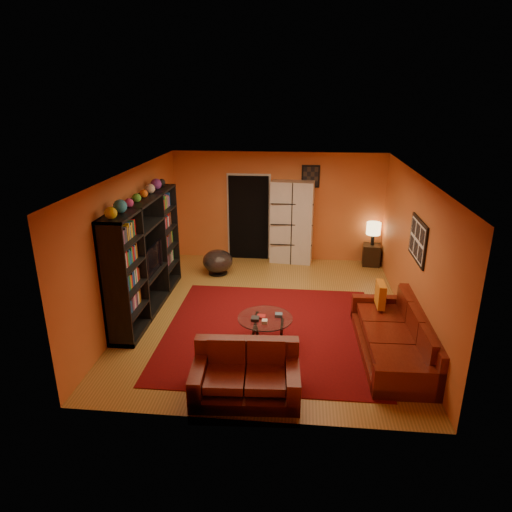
# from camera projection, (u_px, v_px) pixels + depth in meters

# --- Properties ---
(floor) EXTENTS (6.00, 6.00, 0.00)m
(floor) POSITION_uv_depth(u_px,v_px,m) (268.00, 313.00, 8.54)
(floor) COLOR olive
(floor) RESTS_ON ground
(ceiling) EXTENTS (6.00, 6.00, 0.00)m
(ceiling) POSITION_uv_depth(u_px,v_px,m) (269.00, 174.00, 7.66)
(ceiling) COLOR white
(ceiling) RESTS_ON wall_back
(wall_back) EXTENTS (6.00, 0.00, 6.00)m
(wall_back) POSITION_uv_depth(u_px,v_px,m) (278.00, 207.00, 10.91)
(wall_back) COLOR #C7602B
(wall_back) RESTS_ON floor
(wall_front) EXTENTS (6.00, 0.00, 6.00)m
(wall_front) POSITION_uv_depth(u_px,v_px,m) (250.00, 329.00, 5.29)
(wall_front) COLOR #C7602B
(wall_front) RESTS_ON floor
(wall_left) EXTENTS (0.00, 6.00, 6.00)m
(wall_left) POSITION_uv_depth(u_px,v_px,m) (132.00, 243.00, 8.33)
(wall_left) COLOR #C7602B
(wall_left) RESTS_ON floor
(wall_right) EXTENTS (0.00, 6.00, 6.00)m
(wall_right) POSITION_uv_depth(u_px,v_px,m) (413.00, 251.00, 7.87)
(wall_right) COLOR #C7602B
(wall_right) RESTS_ON floor
(rug) EXTENTS (3.60, 3.60, 0.01)m
(rug) POSITION_uv_depth(u_px,v_px,m) (271.00, 331.00, 7.87)
(rug) COLOR #51090C
(rug) RESTS_ON floor
(doorway) EXTENTS (0.95, 0.10, 2.04)m
(doorway) POSITION_uv_depth(u_px,v_px,m) (249.00, 218.00, 11.03)
(doorway) COLOR black
(doorway) RESTS_ON floor
(wall_art_right) EXTENTS (0.03, 1.00, 0.70)m
(wall_art_right) POSITION_uv_depth(u_px,v_px,m) (418.00, 240.00, 7.48)
(wall_art_right) COLOR black
(wall_art_right) RESTS_ON wall_right
(wall_art_back) EXTENTS (0.42, 0.03, 0.52)m
(wall_art_back) POSITION_uv_depth(u_px,v_px,m) (311.00, 176.00, 10.56)
(wall_art_back) COLOR black
(wall_art_back) RESTS_ON wall_back
(entertainment_unit) EXTENTS (0.45, 3.00, 2.10)m
(entertainment_unit) POSITION_uv_depth(u_px,v_px,m) (146.00, 256.00, 8.39)
(entertainment_unit) COLOR black
(entertainment_unit) RESTS_ON floor
(tv) EXTENTS (0.90, 0.12, 0.52)m
(tv) POSITION_uv_depth(u_px,v_px,m) (149.00, 259.00, 8.43)
(tv) COLOR black
(tv) RESTS_ON entertainment_unit
(sofa) EXTENTS (1.06, 2.46, 0.85)m
(sofa) POSITION_uv_depth(u_px,v_px,m) (399.00, 338.00, 7.11)
(sofa) COLOR #50120A
(sofa) RESTS_ON rug
(loveseat) EXTENTS (1.49, 0.95, 0.85)m
(loveseat) POSITION_uv_depth(u_px,v_px,m) (246.00, 374.00, 6.19)
(loveseat) COLOR #50120A
(loveseat) RESTS_ON rug
(throw_pillow) EXTENTS (0.12, 0.42, 0.42)m
(throw_pillow) POSITION_uv_depth(u_px,v_px,m) (380.00, 295.00, 7.79)
(throw_pillow) COLOR orange
(throw_pillow) RESTS_ON sofa
(coffee_table) EXTENTS (0.89, 0.89, 0.44)m
(coffee_table) POSITION_uv_depth(u_px,v_px,m) (265.00, 320.00, 7.39)
(coffee_table) COLOR silver
(coffee_table) RESTS_ON floor
(storage_cabinet) EXTENTS (1.02, 0.54, 1.96)m
(storage_cabinet) POSITION_uv_depth(u_px,v_px,m) (292.00, 222.00, 10.79)
(storage_cabinet) COLOR beige
(storage_cabinet) RESTS_ON floor
(bowl_chair) EXTENTS (0.68, 0.68, 0.55)m
(bowl_chair) POSITION_uv_depth(u_px,v_px,m) (218.00, 261.00, 10.27)
(bowl_chair) COLOR black
(bowl_chair) RESTS_ON floor
(side_table) EXTENTS (0.44, 0.44, 0.50)m
(side_table) POSITION_uv_depth(u_px,v_px,m) (371.00, 255.00, 10.82)
(side_table) COLOR black
(side_table) RESTS_ON floor
(table_lamp) EXTENTS (0.33, 0.33, 0.54)m
(table_lamp) POSITION_uv_depth(u_px,v_px,m) (374.00, 229.00, 10.60)
(table_lamp) COLOR black
(table_lamp) RESTS_ON side_table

